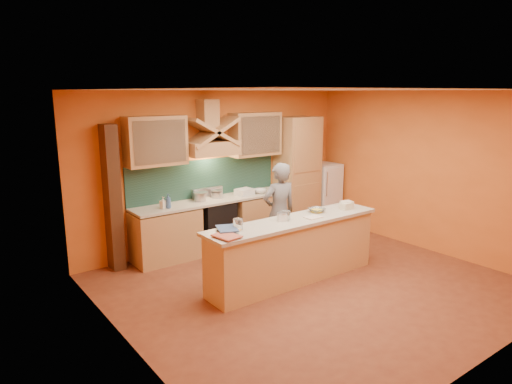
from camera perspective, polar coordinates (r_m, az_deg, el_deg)
floor at (r=6.88m, az=6.94°, el=-11.45°), size 5.50×5.00×0.01m
ceiling at (r=6.30m, az=7.62°, el=12.55°), size 5.50×5.00×0.01m
wall_back at (r=8.39m, az=-4.66°, el=2.96°), size 5.50×0.02×2.80m
wall_front at (r=5.02m, az=27.51°, el=-4.91°), size 5.50×0.02×2.80m
wall_left at (r=5.00m, az=-16.18°, el=-4.05°), size 0.02×5.00×2.80m
wall_right at (r=8.56m, az=20.67°, el=2.38°), size 0.02×5.00×2.80m
base_cabinet_left at (r=7.77m, az=-11.20°, el=-5.37°), size 1.10×0.60×0.86m
base_cabinet_right at (r=8.72m, az=0.13°, el=-3.17°), size 1.10×0.60×0.86m
counter_top at (r=8.08m, az=-5.27°, el=-1.03°), size 3.00×0.62×0.04m
stove at (r=8.20m, az=-5.20°, el=-4.09°), size 0.60×0.58×0.90m
backsplash at (r=8.25m, az=-6.35°, el=1.70°), size 3.00×0.03×0.70m
range_hood at (r=7.96m, az=-5.59°, el=5.49°), size 0.92×0.50×0.24m
hood_chimney at (r=8.00m, az=-6.05°, el=9.68°), size 0.30×0.30×0.50m
upper_cabinet_left at (r=7.54m, az=-12.46°, el=6.25°), size 1.00×0.35×0.80m
upper_cabinet_right at (r=8.56m, az=-0.10°, el=7.24°), size 1.00×0.35×0.80m
pantry_column at (r=9.18m, az=5.14°, el=2.18°), size 0.80×0.60×2.30m
fridge at (r=9.78m, az=8.36°, el=-0.25°), size 0.58×0.60×1.30m
trim_column_left at (r=7.43m, az=-17.49°, el=-0.78°), size 0.20×0.30×2.30m
island_body at (r=6.86m, az=4.69°, el=-7.52°), size 2.80×0.55×0.88m
island_top at (r=6.71m, az=4.76°, el=-3.66°), size 2.90×0.62×0.05m
person at (r=7.54m, az=2.91°, el=-2.55°), size 0.65×0.48×1.66m
pot_large at (r=7.98m, az=-6.97°, el=-0.72°), size 0.22×0.22×0.14m
pot_small at (r=8.18m, az=-4.94°, el=-0.42°), size 0.25×0.25×0.13m
soap_bottle_a at (r=7.54m, az=-11.54°, el=-1.31°), size 0.11×0.11×0.19m
soap_bottle_b at (r=7.53m, az=-10.91°, el=-1.12°), size 0.11×0.11×0.24m
bowl_back at (r=8.51m, az=0.50°, el=0.11°), size 0.27×0.27×0.08m
dish_rack at (r=8.38m, az=-1.46°, el=0.03°), size 0.34×0.28×0.11m
book_lower at (r=5.80m, az=-4.64°, el=-5.84°), size 0.31×0.38×0.03m
book_upper at (r=6.10m, az=-4.82°, el=-4.71°), size 0.37×0.42×0.03m
jar_large at (r=6.19m, az=-2.26°, el=-4.04°), size 0.18×0.18×0.15m
jar_small at (r=6.65m, az=3.77°, el=-2.94°), size 0.15×0.15×0.14m
kitchen_scale at (r=6.63m, az=3.29°, el=-3.16°), size 0.16×0.16×0.10m
mixing_bowl at (r=7.15m, az=7.59°, el=-2.25°), size 0.28×0.28×0.06m
cloth at (r=6.82m, az=7.16°, el=-3.15°), size 0.25×0.19×0.02m
grocery_bag_a at (r=7.46m, az=11.27°, el=-1.56°), size 0.20×0.17×0.12m
grocery_bag_b at (r=7.38m, az=11.13°, el=-1.74°), size 0.18×0.14×0.11m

